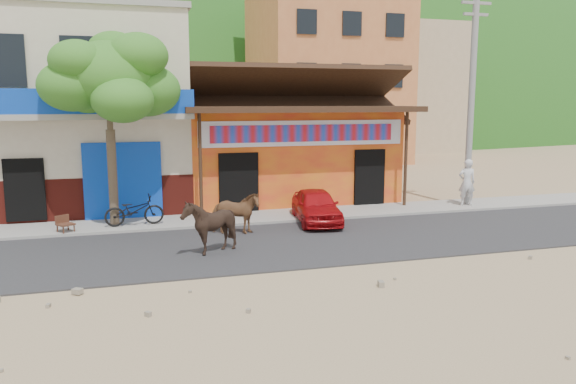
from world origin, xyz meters
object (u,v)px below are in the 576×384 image
object	(u,v)px
red_car	(316,206)
cafe_chair_right	(65,217)
cow_tan	(235,213)
utility_pole	(471,97)
pedestrian	(467,182)
tree	(110,130)
cow_dark	(209,226)
scooter	(134,210)

from	to	relation	value
red_car	cafe_chair_right	xyz separation A→B (m)	(-7.74, 0.50, -0.01)
cow_tan	utility_pole	bearing A→B (deg)	-61.44
cafe_chair_right	pedestrian	bearing A→B (deg)	-32.80
utility_pole	pedestrian	xyz separation A→B (m)	(-0.20, -0.28, -3.13)
tree	utility_pole	size ratio (longest dim) A/B	0.75
utility_pole	cow_tan	bearing A→B (deg)	-167.67
red_car	tree	bearing A→B (deg)	178.92
cow_dark	red_car	world-z (taller)	cow_dark
pedestrian	utility_pole	bearing A→B (deg)	-111.83
scooter	cafe_chair_right	distance (m)	2.03
cow_dark	pedestrian	distance (m)	10.85
red_car	pedestrian	size ratio (longest dim) A/B	1.87
red_car	cafe_chair_right	world-z (taller)	red_car
scooter	pedestrian	bearing A→B (deg)	-94.69
utility_pole	scooter	world-z (taller)	utility_pole
tree	cow_dark	bearing A→B (deg)	-57.73
tree	cafe_chair_right	distance (m)	2.94
utility_pole	cow_dark	distance (m)	11.63
scooter	cafe_chair_right	bearing A→B (deg)	95.12
cow_tan	cow_dark	xyz separation A→B (m)	(-1.06, -1.98, 0.10)
tree	scooter	xyz separation A→B (m)	(0.60, -0.14, -2.52)
cow_tan	scooter	size ratio (longest dim) A/B	0.83
utility_pole	cafe_chair_right	bearing A→B (deg)	-177.18
cow_tan	tree	bearing A→B (deg)	78.28
red_car	utility_pole	bearing A→B (deg)	18.41
scooter	pedestrian	size ratio (longest dim) A/B	1.04
tree	scooter	bearing A→B (deg)	-13.43
tree	pedestrian	bearing A→B (deg)	-0.36
tree	cow_dark	world-z (taller)	tree
scooter	cafe_chair_right	xyz separation A→B (m)	(-2.00, -0.36, -0.01)
cow_dark	cafe_chair_right	distance (m)	5.06
tree	red_car	distance (m)	6.89
cow_tan	red_car	bearing A→B (deg)	-57.43
utility_pole	cow_dark	size ratio (longest dim) A/B	5.44
cow_dark	red_car	distance (m)	4.84
cow_tan	red_car	world-z (taller)	cow_tan
cow_dark	scooter	bearing A→B (deg)	-139.32
cafe_chair_right	utility_pole	bearing A→B (deg)	-31.71
cow_tan	cafe_chair_right	distance (m)	5.05
red_car	scooter	distance (m)	5.80
cow_dark	cafe_chair_right	size ratio (longest dim) A/B	1.59
tree	cow_tan	distance (m)	4.63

